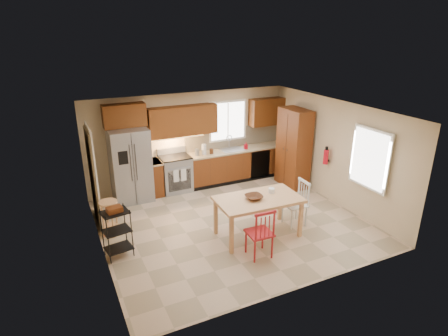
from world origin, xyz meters
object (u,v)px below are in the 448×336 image
at_px(refrigerator, 131,165).
at_px(soap_bottle, 246,146).
at_px(chair_white, 295,204).
at_px(chair_red, 259,232).
at_px(table_jar, 271,192).
at_px(pantry, 294,148).
at_px(fire_extinguisher, 326,157).
at_px(dining_table, 258,217).
at_px(bar_stool, 110,218).
at_px(range_stove, 176,174).
at_px(utility_cart, 117,233).
at_px(table_bowl, 254,199).

height_order(refrigerator, soap_bottle, refrigerator).
bearing_deg(chair_white, chair_red, 120.60).
bearing_deg(refrigerator, table_jar, -49.79).
bearing_deg(table_jar, pantry, 44.77).
relative_size(chair_red, table_jar, 6.32).
height_order(fire_extinguisher, dining_table, fire_extinguisher).
bearing_deg(bar_stool, range_stove, 62.24).
xyz_separation_m(fire_extinguisher, utility_cart, (-5.13, -0.39, -0.62)).
height_order(chair_white, table_bowl, chair_white).
relative_size(pantry, chair_red, 2.10).
relative_size(bar_stool, utility_cart, 0.79).
xyz_separation_m(range_stove, dining_table, (0.79, -2.90, -0.05)).
bearing_deg(soap_bottle, table_bowl, -115.63).
height_order(table_bowl, table_jar, table_jar).
distance_m(chair_white, bar_stool, 3.90).
distance_m(pantry, dining_table, 2.98).
height_order(pantry, chair_white, pantry).
bearing_deg(soap_bottle, refrigerator, 179.55).
distance_m(range_stove, table_jar, 3.05).
height_order(refrigerator, pantry, pantry).
relative_size(chair_red, chair_white, 1.00).
bearing_deg(chair_red, refrigerator, 116.77).
xyz_separation_m(range_stove, soap_bottle, (2.03, -0.08, 0.54)).
height_order(pantry, fire_extinguisher, pantry).
xyz_separation_m(chair_red, table_bowl, (0.24, 0.65, 0.34)).
distance_m(soap_bottle, table_jar, 2.85).
xyz_separation_m(range_stove, utility_cart, (-1.95, -2.42, 0.02)).
height_order(soap_bottle, table_bowl, soap_bottle).
distance_m(refrigerator, soap_bottle, 3.18).
bearing_deg(chair_red, fire_extinguisher, 31.17).
distance_m(refrigerator, table_jar, 3.58).
bearing_deg(chair_red, table_bowl, 71.75).
bearing_deg(bar_stool, table_jar, 1.93).
relative_size(fire_extinguisher, table_bowl, 1.05).
bearing_deg(utility_cart, fire_extinguisher, -4.93).
relative_size(range_stove, utility_cart, 0.95).
height_order(chair_red, table_jar, chair_red).
distance_m(dining_table, utility_cart, 2.78).
xyz_separation_m(soap_bottle, chair_red, (-1.59, -3.46, -0.50)).
xyz_separation_m(soap_bottle, fire_extinguisher, (1.15, -1.95, 0.10)).
bearing_deg(bar_stool, soap_bottle, 43.79).
xyz_separation_m(fire_extinguisher, table_bowl, (-2.50, -0.86, -0.26)).
bearing_deg(range_stove, chair_red, -82.98).
bearing_deg(bar_stool, refrigerator, 85.46).
bearing_deg(pantry, refrigerator, 167.38).
relative_size(range_stove, table_jar, 5.81).
bearing_deg(table_jar, dining_table, -164.05).
xyz_separation_m(fire_extinguisher, table_jar, (-2.02, -0.76, -0.23)).
bearing_deg(dining_table, chair_red, -116.00).
bearing_deg(table_bowl, bar_stool, 153.48).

